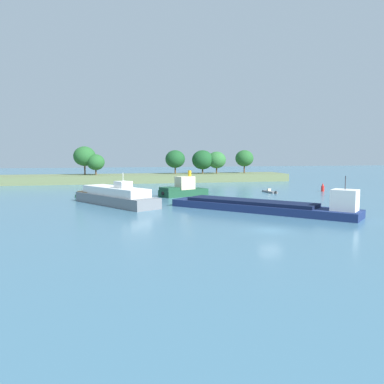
{
  "coord_description": "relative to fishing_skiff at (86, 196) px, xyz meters",
  "views": [
    {
      "loc": [
        -17.96,
        -40.76,
        8.69
      ],
      "look_at": [
        -2.01,
        32.65,
        1.2
      ],
      "focal_mm": 36.77,
      "sensor_mm": 36.0,
      "label": 1
    }
  ],
  "objects": [
    {
      "name": "ground_plane",
      "position": [
        21.93,
        -37.57,
        -0.29
      ],
      "size": [
        400.0,
        400.0,
        0.0
      ],
      "primitive_type": "plane",
      "color": "teal"
    },
    {
      "name": "treeline_island",
      "position": [
        16.13,
        39.86,
        2.53
      ],
      "size": [
        91.62,
        13.16,
        10.59
      ],
      "color": "#66754C",
      "rests_on": "ground"
    },
    {
      "name": "fishing_skiff",
      "position": [
        0.0,
        0.0,
        0.0
      ],
      "size": [
        4.48,
        3.98,
        1.04
      ],
      "color": "#19472D",
      "rests_on": "ground"
    },
    {
      "name": "small_motorboat",
      "position": [
        38.93,
        1.94,
        -0.08
      ],
      "size": [
        1.84,
        4.97,
        0.86
      ],
      "color": "slate",
      "rests_on": "ground"
    },
    {
      "name": "tugboat",
      "position": [
        19.04,
        -0.42,
        1.02
      ],
      "size": [
        10.68,
        7.73,
        5.12
      ],
      "color": "#19472D",
      "rests_on": "ground"
    },
    {
      "name": "white_riverboat",
      "position": [
        5.3,
        -11.53,
        1.11
      ],
      "size": [
        13.84,
        18.44,
        5.49
      ],
      "color": "slate",
      "rests_on": "ground"
    },
    {
      "name": "cargo_barge",
      "position": [
        26.64,
        -24.4,
        0.62
      ],
      "size": [
        23.45,
        24.0,
        5.71
      ],
      "color": "navy",
      "rests_on": "ground"
    },
    {
      "name": "channel_buoy_red",
      "position": [
        51.74,
        1.96,
        0.52
      ],
      "size": [
        0.7,
        0.7,
        1.9
      ],
      "color": "red",
      "rests_on": "ground"
    }
  ]
}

